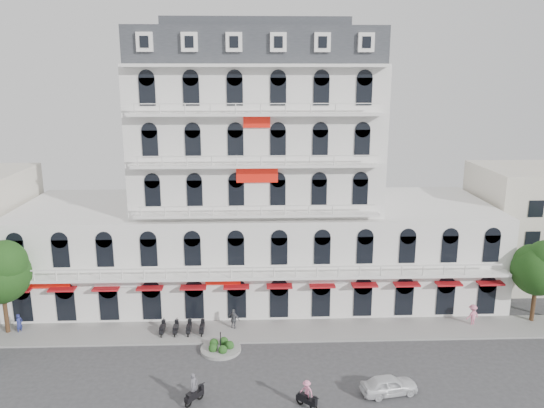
{
  "coord_description": "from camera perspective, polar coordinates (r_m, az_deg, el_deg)",
  "views": [
    {
      "loc": [
        -0.36,
        -31.9,
        21.11
      ],
      "look_at": [
        1.19,
        10.0,
        10.89
      ],
      "focal_mm": 35.0,
      "sensor_mm": 36.0,
      "label": 1
    }
  ],
  "objects": [
    {
      "name": "rider_center",
      "position": [
        36.54,
        3.75,
        -19.68
      ],
      "size": [
        1.35,
        1.26,
        1.97
      ],
      "rotation": [
        0.0,
        0.0,
        5.55
      ],
      "color": "black",
      "rests_on": "ground"
    },
    {
      "name": "main_building",
      "position": [
        51.12,
        -1.66,
        1.1
      ],
      "size": [
        45.0,
        15.0,
        25.8
      ],
      "color": "silver",
      "rests_on": "ground"
    },
    {
      "name": "parked_car",
      "position": [
        38.8,
        12.48,
        -18.46
      ],
      "size": [
        4.11,
        2.28,
        1.32
      ],
      "primitive_type": "imported",
      "rotation": [
        0.0,
        0.0,
        1.76
      ],
      "color": "silver",
      "rests_on": "ground"
    },
    {
      "name": "sidewalk",
      "position": [
        45.99,
        -1.47,
        -13.51
      ],
      "size": [
        53.0,
        4.0,
        0.16
      ],
      "primitive_type": "cube",
      "color": "gray",
      "rests_on": "ground"
    },
    {
      "name": "pedestrian_mid",
      "position": [
        46.08,
        -4.13,
        -12.28
      ],
      "size": [
        1.19,
        0.92,
        1.89
      ],
      "primitive_type": "imported",
      "rotation": [
        0.0,
        0.0,
        2.66
      ],
      "color": "#585A60",
      "rests_on": "ground"
    },
    {
      "name": "parked_scooter_row",
      "position": [
        46.24,
        -9.59,
        -13.67
      ],
      "size": [
        4.4,
        1.8,
        1.1
      ],
      "primitive_type": null,
      "color": "black",
      "rests_on": "ground"
    },
    {
      "name": "traffic_island",
      "position": [
        43.34,
        -5.54,
        -15.13
      ],
      "size": [
        3.2,
        3.2,
        1.6
      ],
      "color": "gray",
      "rests_on": "ground"
    },
    {
      "name": "pedestrian_right",
      "position": [
        49.74,
        20.76,
        -11.13
      ],
      "size": [
        1.43,
        1.11,
        1.94
      ],
      "primitive_type": "imported",
      "rotation": [
        0.0,
        0.0,
        3.5
      ],
      "color": "pink",
      "rests_on": "ground"
    },
    {
      "name": "tree_east_inner",
      "position": [
        51.01,
        26.77,
        -5.98
      ],
      "size": [
        4.4,
        4.37,
        7.57
      ],
      "color": "#382314",
      "rests_on": "ground"
    },
    {
      "name": "rider_west",
      "position": [
        37.24,
        -8.39,
        -19.17
      ],
      "size": [
        1.23,
        1.38,
        2.18
      ],
      "rotation": [
        0.0,
        0.0,
        0.88
      ],
      "color": "black",
      "rests_on": "ground"
    },
    {
      "name": "tree_west_inner",
      "position": [
        48.72,
        -27.15,
        -6.33
      ],
      "size": [
        4.76,
        4.76,
        8.25
      ],
      "color": "#382314",
      "rests_on": "ground"
    },
    {
      "name": "pedestrian_far",
      "position": [
        50.09,
        -25.53,
        -11.56
      ],
      "size": [
        0.62,
        0.74,
        1.74
      ],
      "primitive_type": "imported",
      "rotation": [
        0.0,
        0.0,
        1.19
      ],
      "color": "navy",
      "rests_on": "ground"
    },
    {
      "name": "ground",
      "position": [
        38.25,
        -1.3,
        -19.79
      ],
      "size": [
        120.0,
        120.0,
        0.0
      ],
      "primitive_type": "plane",
      "color": "#38383A",
      "rests_on": "ground"
    }
  ]
}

